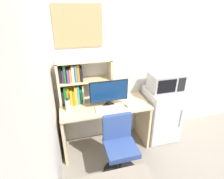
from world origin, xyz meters
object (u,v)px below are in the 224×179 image
(computer_mouse, at_px, (128,105))
(wall_corkboard, at_px, (78,26))
(hutch_bookshelf, at_px, (77,83))
(monitor, at_px, (109,92))
(mini_fridge, at_px, (161,114))
(keyboard, at_px, (108,109))
(water_bottle, at_px, (68,105))
(microwave, at_px, (165,82))
(desk_chair, at_px, (120,150))

(computer_mouse, bearing_deg, wall_corkboard, 145.84)
(hutch_bookshelf, distance_m, monitor, 0.49)
(mini_fridge, distance_m, wall_corkboard, 1.89)
(keyboard, xyz_separation_m, wall_corkboard, (-0.29, 0.41, 1.08))
(water_bottle, distance_m, wall_corkboard, 1.07)
(hutch_bookshelf, height_order, wall_corkboard, wall_corkboard)
(hutch_bookshelf, distance_m, computer_mouse, 0.80)
(wall_corkboard, bearing_deg, computer_mouse, -34.16)
(wall_corkboard, bearing_deg, microwave, -12.76)
(microwave, height_order, desk_chair, microwave)
(mini_fridge, bearing_deg, desk_chair, -149.49)
(monitor, bearing_deg, water_bottle, 176.20)
(mini_fridge, distance_m, desk_chair, 1.04)
(keyboard, distance_m, water_bottle, 0.56)
(microwave, bearing_deg, hutch_bookshelf, 171.91)
(water_bottle, bearing_deg, desk_chair, -41.41)
(desk_chair, bearing_deg, hutch_bookshelf, 121.02)
(microwave, distance_m, wall_corkboard, 1.51)
(keyboard, xyz_separation_m, mini_fridge, (0.94, 0.13, -0.33))
(computer_mouse, bearing_deg, monitor, 164.18)
(hutch_bookshelf, distance_m, wall_corkboard, 0.78)
(microwave, bearing_deg, water_bottle, -179.78)
(computer_mouse, height_order, water_bottle, water_bottle)
(microwave, bearing_deg, computer_mouse, -169.80)
(desk_chair, bearing_deg, monitor, 91.69)
(water_bottle, height_order, microwave, microwave)
(monitor, distance_m, water_bottle, 0.60)
(water_bottle, height_order, desk_chair, water_bottle)
(water_bottle, distance_m, mini_fridge, 1.54)
(monitor, relative_size, wall_corkboard, 0.86)
(keyboard, height_order, mini_fridge, mini_fridge)
(mini_fridge, distance_m, microwave, 0.59)
(keyboard, height_order, wall_corkboard, wall_corkboard)
(keyboard, xyz_separation_m, computer_mouse, (0.29, 0.01, 0.01))
(monitor, relative_size, desk_chair, 0.66)
(keyboard, height_order, water_bottle, water_bottle)
(mini_fridge, bearing_deg, computer_mouse, -170.05)
(hutch_bookshelf, bearing_deg, monitor, -29.13)
(hutch_bookshelf, xyz_separation_m, monitor, (0.42, -0.23, -0.10))
(hutch_bookshelf, distance_m, water_bottle, 0.35)
(monitor, height_order, mini_fridge, monitor)
(keyboard, relative_size, microwave, 0.74)
(mini_fridge, xyz_separation_m, wall_corkboard, (-1.24, 0.28, 1.41))
(hutch_bookshelf, relative_size, computer_mouse, 7.72)
(hutch_bookshelf, relative_size, wall_corkboard, 1.21)
(monitor, bearing_deg, wall_corkboard, 135.32)
(keyboard, distance_m, mini_fridge, 1.01)
(keyboard, bearing_deg, desk_chair, -82.73)
(monitor, height_order, desk_chair, monitor)
(computer_mouse, bearing_deg, keyboard, -177.70)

